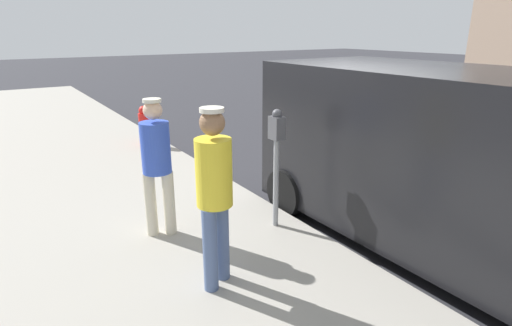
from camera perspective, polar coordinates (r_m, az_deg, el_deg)
The scene contains 7 objects.
ground_plane at distance 6.46m, azimuth 10.82°, elevation -5.65°, with size 80.00×80.00×0.00m, color #2D2D33.
sidewalk_slab at distance 4.93m, azimuth -21.07°, elevation -13.60°, with size 5.00×32.00×0.15m, color #9E998E.
parking_meter_near at distance 5.00m, azimuth 2.88°, elevation 2.01°, with size 0.14×0.18×1.52m.
pedestrian_in_blue at distance 4.94m, azimuth -13.70°, elevation 0.44°, with size 0.34×0.34×1.68m.
pedestrian_in_yellow at distance 3.81m, azimuth -5.82°, elevation -3.45°, with size 0.34×0.34×1.77m.
parked_van at distance 5.10m, azimuth 27.92°, elevation -0.13°, with size 2.19×5.23×2.15m.
fire_hydrant at distance 9.26m, azimuth -15.26°, elevation 4.99°, with size 0.24×0.24×0.86m.
Camera 1 is at (4.19, 4.20, 2.56)m, focal length 28.70 mm.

